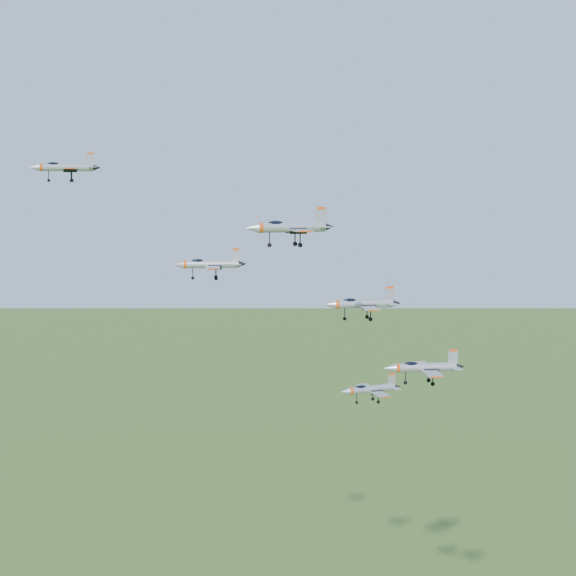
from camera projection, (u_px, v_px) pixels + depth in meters
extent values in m
cylinder|color=#989BA3|center=(66.00, 167.00, 127.38)|extent=(8.35, 1.91, 1.20)
cone|color=#989BA3|center=(34.00, 167.00, 125.76)|extent=(1.75, 1.33, 1.20)
cone|color=black|center=(97.00, 168.00, 128.93)|extent=(1.37, 1.12, 1.02)
ellipsoid|color=black|center=(53.00, 164.00, 126.66)|extent=(2.09, 1.03, 0.76)
cube|color=#989BA3|center=(69.00, 169.00, 125.05)|extent=(2.46, 4.22, 0.13)
cube|color=#989BA3|center=(66.00, 169.00, 129.88)|extent=(2.46, 4.22, 0.13)
cube|color=#989BA3|center=(90.00, 160.00, 128.45)|extent=(1.38, 0.23, 1.93)
cube|color=#CF460E|center=(90.00, 153.00, 128.32)|extent=(1.02, 0.22, 0.32)
cylinder|color=#989BA3|center=(211.00, 264.00, 124.91)|extent=(8.64, 2.39, 1.24)
cone|color=#989BA3|center=(178.00, 265.00, 124.35)|extent=(1.86, 1.46, 1.24)
cone|color=black|center=(243.00, 264.00, 125.45)|extent=(1.46, 1.22, 1.05)
ellipsoid|color=black|center=(197.00, 261.00, 124.62)|extent=(2.19, 1.17, 0.78)
cube|color=#989BA3|center=(212.00, 267.00, 122.34)|extent=(2.73, 4.44, 0.13)
cube|color=#989BA3|center=(212.00, 264.00, 127.58)|extent=(2.73, 4.44, 0.13)
cube|color=#989BA3|center=(236.00, 256.00, 125.17)|extent=(1.43, 0.31, 2.00)
cube|color=#CF460E|center=(236.00, 249.00, 125.04)|extent=(1.05, 0.27, 0.33)
cylinder|color=#989BA3|center=(292.00, 227.00, 106.46)|extent=(9.26, 1.76, 1.33)
cone|color=#989BA3|center=(251.00, 228.00, 104.87)|extent=(1.90, 1.42, 1.33)
cone|color=black|center=(329.00, 227.00, 107.99)|extent=(1.48, 1.20, 1.13)
ellipsoid|color=black|center=(275.00, 224.00, 105.75)|extent=(2.29, 1.06, 0.84)
cube|color=#989BA3|center=(300.00, 230.00, 103.83)|extent=(2.56, 4.61, 0.14)
cube|color=#989BA3|center=(287.00, 228.00, 109.27)|extent=(2.56, 4.61, 0.14)
cube|color=#989BA3|center=(322.00, 217.00, 107.49)|extent=(1.54, 0.20, 2.15)
cube|color=#CF460E|center=(322.00, 208.00, 107.35)|extent=(1.13, 0.20, 0.36)
cylinder|color=#989BA3|center=(364.00, 304.00, 137.17)|extent=(10.13, 2.44, 1.45)
cone|color=#989BA3|center=(329.00, 305.00, 136.29)|extent=(2.14, 1.64, 1.45)
cone|color=black|center=(397.00, 303.00, 138.01)|extent=(1.68, 1.38, 1.23)
ellipsoid|color=black|center=(350.00, 301.00, 136.74)|extent=(2.54, 1.28, 0.92)
cube|color=#989BA3|center=(370.00, 308.00, 134.17)|extent=(3.04, 5.14, 0.16)
cube|color=#989BA3|center=(361.00, 303.00, 140.30)|extent=(3.04, 5.14, 0.16)
cube|color=#989BA3|center=(390.00, 295.00, 137.64)|extent=(1.68, 0.30, 2.34)
cube|color=#CF460E|center=(390.00, 287.00, 137.49)|extent=(1.24, 0.28, 0.39)
cylinder|color=#989BA3|center=(426.00, 367.00, 115.44)|extent=(8.93, 2.54, 1.28)
cone|color=#989BA3|center=(390.00, 368.00, 114.90)|extent=(1.93, 1.52, 1.28)
cone|color=black|center=(460.00, 366.00, 115.95)|extent=(1.52, 1.27, 1.08)
ellipsoid|color=black|center=(411.00, 364.00, 115.16)|extent=(2.27, 1.22, 0.81)
cube|color=#989BA3|center=(432.00, 373.00, 112.77)|extent=(2.86, 4.60, 0.14)
cube|color=#989BA3|center=(422.00, 365.00, 118.20)|extent=(2.86, 4.60, 0.14)
cube|color=#989BA3|center=(453.00, 358.00, 115.68)|extent=(1.47, 0.33, 2.06)
cube|color=#CF460E|center=(453.00, 350.00, 115.54)|extent=(1.09, 0.29, 0.34)
cylinder|color=#989BA3|center=(372.00, 389.00, 133.40)|extent=(8.29, 2.09, 1.19)
cone|color=#989BA3|center=(345.00, 392.00, 131.69)|extent=(1.76, 1.36, 1.19)
cone|color=black|center=(397.00, 387.00, 135.05)|extent=(1.38, 1.14, 1.01)
ellipsoid|color=black|center=(361.00, 387.00, 132.65)|extent=(2.09, 1.07, 0.75)
cube|color=#989BA3|center=(380.00, 394.00, 131.12)|extent=(2.53, 4.22, 0.13)
cube|color=#989BA3|center=(366.00, 387.00, 135.86)|extent=(2.53, 4.22, 0.13)
cube|color=#989BA3|center=(392.00, 380.00, 134.54)|extent=(1.37, 0.26, 1.92)
cube|color=#CF460E|center=(392.00, 374.00, 134.42)|extent=(1.01, 0.24, 0.32)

